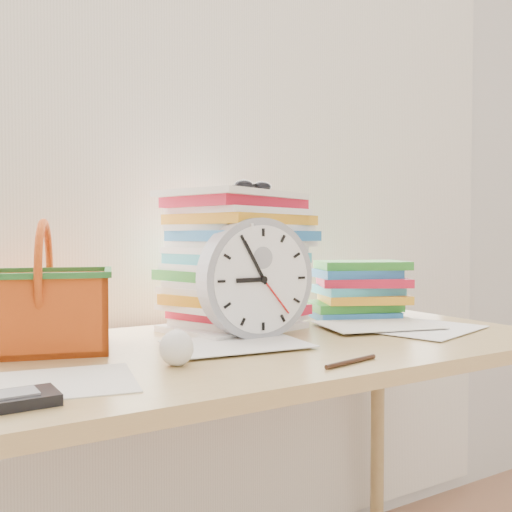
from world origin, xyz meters
TOP-DOWN VIEW (x-y plane):
  - curtain at (0.00, 1.98)m, footprint 2.40×0.01m
  - desk at (0.00, 1.60)m, footprint 1.40×0.70m
  - paper_stack at (0.06, 1.79)m, footprint 0.42×0.38m
  - clock at (0.02, 1.64)m, footprint 0.28×0.06m
  - sunglasses at (0.08, 1.74)m, footprint 0.15×0.13m
  - book_stack at (0.44, 1.77)m, footprint 0.33×0.30m
  - basket at (-0.42, 1.75)m, footprint 0.31×0.27m
  - crumpled_ball at (-0.24, 1.48)m, footprint 0.07×0.07m
  - pen at (0.04, 1.32)m, footprint 0.14×0.04m
  - scattered_papers at (0.00, 1.60)m, footprint 1.26×0.42m

SIDE VIEW (x-z plane):
  - desk at x=0.00m, z-range 0.30..1.05m
  - pen at x=0.04m, z-range 0.75..0.76m
  - scattered_papers at x=0.00m, z-range 0.75..0.77m
  - crumpled_ball at x=-0.24m, z-range 0.75..0.82m
  - book_stack at x=0.44m, z-range 0.75..0.91m
  - basket at x=-0.42m, z-range 0.75..1.01m
  - clock at x=0.02m, z-range 0.75..1.03m
  - paper_stack at x=0.06m, z-range 0.75..1.10m
  - sunglasses at x=0.08m, z-range 1.09..1.13m
  - curtain at x=0.00m, z-range 0.05..2.55m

